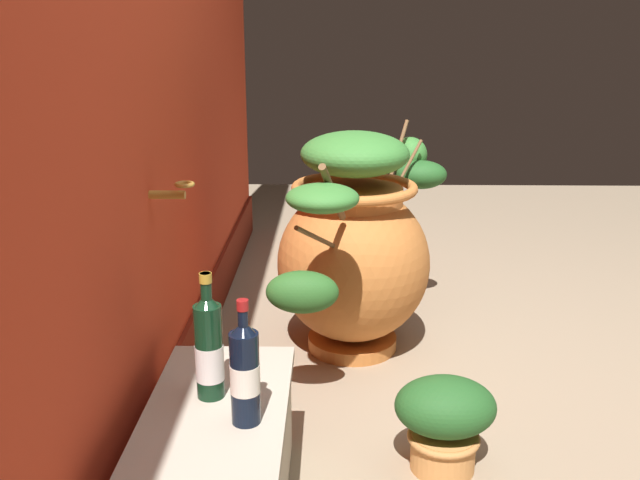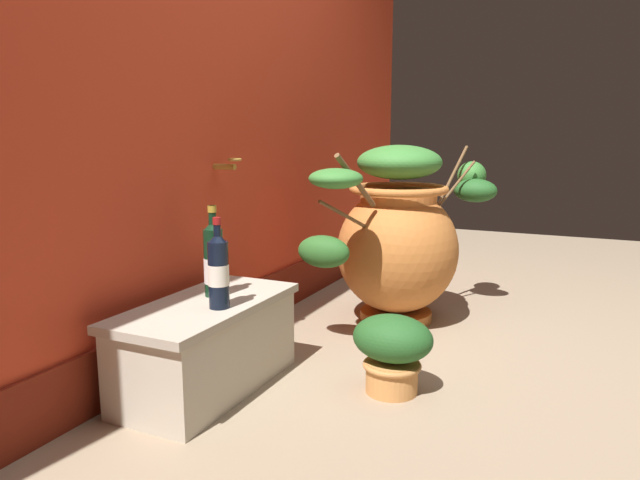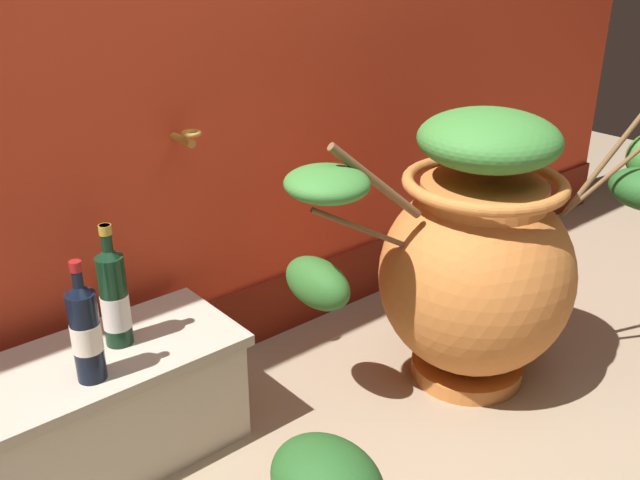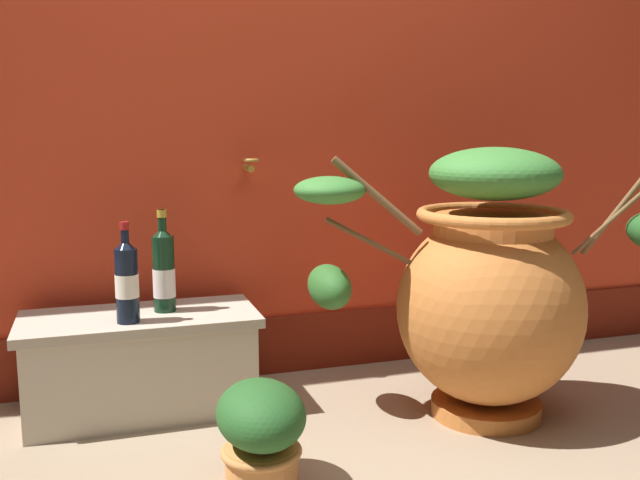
% 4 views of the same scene
% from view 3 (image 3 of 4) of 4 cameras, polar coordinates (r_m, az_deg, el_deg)
% --- Properties ---
extents(terracotta_urn, '(1.14, 0.69, 0.85)m').
position_cam_3_polar(terracotta_urn, '(2.13, 12.60, -1.27)').
color(terracotta_urn, '#C17033').
rests_on(terracotta_urn, ground_plane).
extents(stone_ledge, '(0.74, 0.35, 0.32)m').
position_cam_3_polar(stone_ledge, '(1.96, -17.26, -12.61)').
color(stone_ledge, beige).
rests_on(stone_ledge, ground_plane).
extents(wine_bottle_left, '(0.07, 0.07, 0.33)m').
position_cam_3_polar(wine_bottle_left, '(1.85, -16.26, -4.36)').
color(wine_bottle_left, black).
rests_on(wine_bottle_left, stone_ledge).
extents(wine_bottle_middle, '(0.07, 0.07, 0.31)m').
position_cam_3_polar(wine_bottle_middle, '(1.73, -18.38, -6.86)').
color(wine_bottle_middle, black).
rests_on(wine_bottle_middle, stone_ledge).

